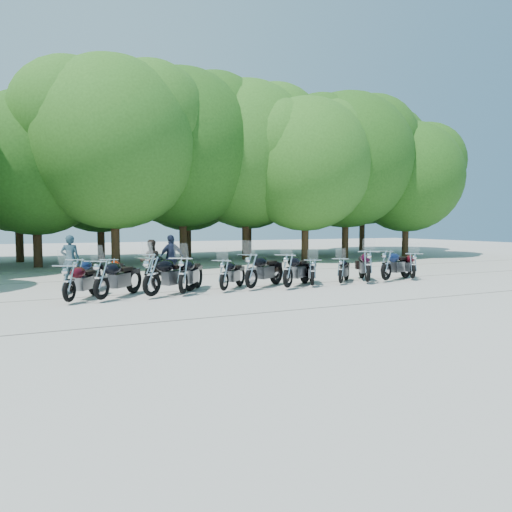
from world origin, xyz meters
name	(u,v)px	position (x,y,z in m)	size (l,w,h in m)	color
ground	(275,292)	(0.00, 0.00, 0.00)	(90.00, 90.00, 0.00)	gray
tree_2	(35,164)	(-7.25, 12.84, 5.31)	(7.31, 7.31, 8.97)	#3A2614
tree_3	(113,144)	(-3.57, 11.24, 6.32)	(8.70, 8.70, 10.67)	#3A2614
tree_4	(182,149)	(0.54, 13.09, 6.64)	(9.13, 9.13, 11.20)	#3A2614
tree_5	(245,155)	(4.61, 13.20, 6.57)	(9.04, 9.04, 11.10)	#3A2614
tree_6	(306,165)	(7.55, 10.82, 5.81)	(8.00, 8.00, 9.82)	#3A2614
tree_7	(346,161)	(11.20, 11.78, 6.39)	(8.79, 8.79, 10.79)	#3A2614
tree_8	(407,177)	(15.83, 11.20, 5.47)	(7.53, 7.53, 9.25)	#3A2614
tree_10	(17,165)	(-8.29, 16.97, 5.66)	(7.78, 7.78, 9.55)	#3A2614
tree_11	(99,171)	(-3.76, 16.43, 5.49)	(7.56, 7.56, 9.28)	#3A2614
tree_12	(187,172)	(1.80, 16.47, 5.72)	(7.88, 7.88, 9.67)	#3A2614
tree_13	(249,172)	(6.69, 17.47, 6.04)	(8.31, 8.31, 10.20)	#3A2614
tree_14	(305,175)	(10.68, 16.09, 5.83)	(8.02, 8.02, 9.84)	#3A2614
tree_15	(363,165)	(16.61, 17.02, 7.03)	(9.67, 9.67, 11.86)	#3A2614
motorcycle_0	(69,282)	(-6.25, 0.35, 0.64)	(0.69, 2.27, 1.28)	#36070F
motorcycle_1	(101,278)	(-5.40, 0.35, 0.70)	(0.75, 2.46, 1.39)	black
motorcycle_2	(152,275)	(-3.96, 0.37, 0.72)	(0.78, 2.56, 1.45)	black
motorcycle_3	(183,274)	(-2.96, 0.49, 0.69)	(0.75, 2.45, 1.39)	black
motorcycle_4	(224,274)	(-1.55, 0.62, 0.62)	(0.67, 2.20, 1.24)	black
motorcycle_5	(251,270)	(-0.56, 0.65, 0.71)	(0.77, 2.52, 1.42)	black
motorcycle_6	(288,269)	(0.66, 0.33, 0.70)	(0.76, 2.48, 1.40)	black
motorcycle_7	(313,271)	(1.74, 0.49, 0.57)	(0.62, 2.03, 1.15)	black
motorcycle_8	(341,269)	(3.03, 0.60, 0.57)	(0.62, 2.02, 1.14)	black
motorcycle_9	(368,265)	(4.11, 0.43, 0.72)	(0.77, 2.54, 1.44)	#31061E
motorcycle_10	(386,264)	(5.09, 0.55, 0.71)	(0.76, 2.50, 1.41)	#0C1839
motorcycle_11	(413,265)	(6.46, 0.58, 0.63)	(0.68, 2.22, 1.26)	#3D0812
motorcycle_12	(78,272)	(-5.85, 3.15, 0.62)	(0.66, 2.18, 1.23)	#0E1C3F
motorcycle_13	(111,271)	(-4.78, 3.25, 0.59)	(0.64, 2.09, 1.18)	#921805
motorcycle_14	(150,267)	(-3.40, 3.31, 0.67)	(0.72, 2.36, 1.34)	black
rider_0	(70,260)	(-6.03, 4.86, 0.92)	(0.67, 0.44, 1.85)	#213A45
rider_1	(151,262)	(-3.27, 3.87, 0.83)	(0.81, 0.63, 1.66)	black
rider_2	(172,258)	(-2.34, 4.38, 0.91)	(1.07, 0.44, 1.82)	#1A2137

